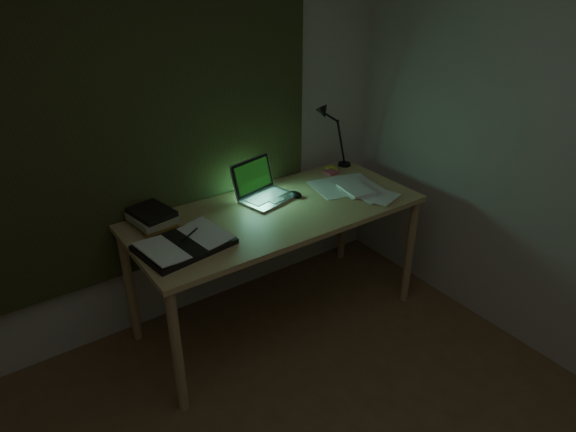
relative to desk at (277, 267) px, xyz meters
name	(u,v)px	position (x,y,z in m)	size (l,w,h in m)	color
wall_back	(138,138)	(-0.62, 0.47, 0.85)	(3.50, 0.00, 2.50)	beige
curtain	(135,105)	(-0.62, 0.43, 1.05)	(2.20, 0.06, 2.00)	#31381C
desk	(277,267)	(0.00, 0.00, 0.00)	(1.77, 0.78, 0.81)	tan
laptop	(268,183)	(0.04, 0.15, 0.52)	(0.33, 0.37, 0.23)	silver
open_textbook	(184,244)	(-0.63, -0.08, 0.42)	(0.47, 0.33, 0.04)	white
book_stack	(152,218)	(-0.68, 0.24, 0.45)	(0.21, 0.25, 0.10)	white
loose_papers	(347,191)	(0.52, -0.05, 0.41)	(0.36, 0.38, 0.02)	silver
mouse	(295,194)	(0.20, 0.08, 0.42)	(0.06, 0.09, 0.04)	black
sticky_yellow	(331,169)	(0.67, 0.30, 0.41)	(0.07, 0.07, 0.01)	#F7F634
sticky_pink	(331,172)	(0.62, 0.25, 0.41)	(0.08, 0.08, 0.02)	#E0576E
desk_lamp	(346,133)	(0.80, 0.31, 0.65)	(0.33, 0.25, 0.49)	black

